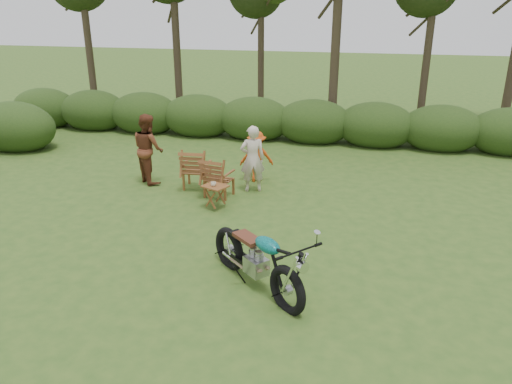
% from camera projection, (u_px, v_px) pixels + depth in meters
% --- Properties ---
extents(ground, '(80.00, 80.00, 0.00)m').
position_uv_depth(ground, '(247.00, 277.00, 8.42)').
color(ground, '#2C4E1A').
rests_on(ground, ground).
extents(tree_line, '(22.52, 11.62, 8.14)m').
position_uv_depth(tree_line, '(336.00, 20.00, 15.80)').
color(tree_line, '#3D2F21').
rests_on(tree_line, ground).
extents(motorcycle, '(2.27, 2.16, 1.30)m').
position_uv_depth(motorcycle, '(256.00, 285.00, 8.18)').
color(motorcycle, '#0CA09A').
rests_on(motorcycle, ground).
extents(lawn_chair_right, '(0.78, 0.78, 0.99)m').
position_uv_depth(lawn_chair_right, '(219.00, 196.00, 11.93)').
color(lawn_chair_right, '#5A2C16').
rests_on(lawn_chair_right, ground).
extents(lawn_chair_left, '(0.76, 0.76, 1.03)m').
position_uv_depth(lawn_chair_left, '(198.00, 188.00, 12.47)').
color(lawn_chair_left, brown).
rests_on(lawn_chair_left, ground).
extents(side_table, '(0.66, 0.62, 0.54)m').
position_uv_depth(side_table, '(216.00, 197.00, 11.12)').
color(side_table, brown).
rests_on(side_table, ground).
extents(cup, '(0.15, 0.15, 0.09)m').
position_uv_depth(cup, '(213.00, 184.00, 10.99)').
color(cup, beige).
rests_on(cup, side_table).
extents(adult_a, '(0.69, 0.57, 1.63)m').
position_uv_depth(adult_a, '(253.00, 191.00, 12.27)').
color(adult_a, beige).
rests_on(adult_a, ground).
extents(adult_b, '(1.08, 1.07, 1.76)m').
position_uv_depth(adult_b, '(151.00, 181.00, 12.89)').
color(adult_b, brown).
rests_on(adult_b, ground).
extents(child, '(0.95, 0.69, 1.31)m').
position_uv_depth(child, '(257.00, 181.00, 12.94)').
color(child, '#BC4311').
rests_on(child, ground).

